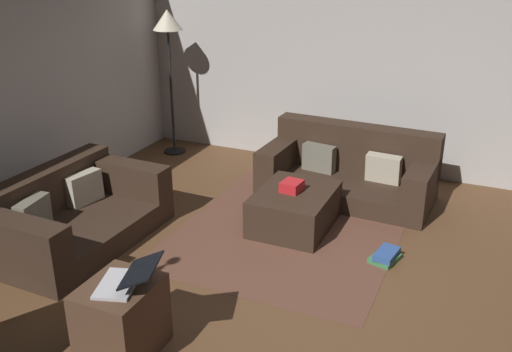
# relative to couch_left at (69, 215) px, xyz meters

# --- Properties ---
(ground_plane) EXTENTS (6.40, 6.40, 0.00)m
(ground_plane) POSITION_rel_couch_left_xyz_m (-0.20, -2.24, -0.25)
(ground_plane) COLOR brown
(corner_partition) EXTENTS (0.12, 6.40, 2.60)m
(corner_partition) POSITION_rel_couch_left_xyz_m (2.94, -2.24, 1.05)
(corner_partition) COLOR #B5B0AB
(corner_partition) RESTS_ON ground_plane
(couch_left) EXTENTS (1.65, 1.04, 0.63)m
(couch_left) POSITION_rel_couch_left_xyz_m (0.00, 0.00, 0.00)
(couch_left) COLOR #332319
(couch_left) RESTS_ON ground_plane
(couch_right) EXTENTS (0.94, 1.83, 0.73)m
(couch_right) POSITION_rel_couch_left_xyz_m (2.05, -2.06, 0.02)
(couch_right) COLOR #332319
(couch_right) RESTS_ON ground_plane
(ottoman) EXTENTS (0.87, 0.69, 0.37)m
(ottoman) POSITION_rel_couch_left_xyz_m (1.09, -1.79, -0.07)
(ottoman) COLOR #332319
(ottoman) RESTS_ON ground_plane
(gift_box) EXTENTS (0.22, 0.20, 0.10)m
(gift_box) POSITION_rel_couch_left_xyz_m (1.09, -1.75, 0.16)
(gift_box) COLOR red
(gift_box) RESTS_ON ottoman
(tv_remote) EXTENTS (0.05, 0.16, 0.02)m
(tv_remote) POSITION_rel_couch_left_xyz_m (1.13, -1.75, 0.12)
(tv_remote) COLOR black
(tv_remote) RESTS_ON ottoman
(side_table) EXTENTS (0.52, 0.44, 0.52)m
(side_table) POSITION_rel_couch_left_xyz_m (-1.09, -1.38, 0.01)
(side_table) COLOR #4C3323
(side_table) RESTS_ON ground_plane
(laptop) EXTENTS (0.45, 0.47, 0.18)m
(laptop) POSITION_rel_couch_left_xyz_m (-1.07, -1.44, 0.32)
(laptop) COLOR silver
(laptop) RESTS_ON side_table
(book_stack) EXTENTS (0.31, 0.26, 0.10)m
(book_stack) POSITION_rel_couch_left_xyz_m (0.79, -2.74, -0.21)
(book_stack) COLOR #387A47
(book_stack) RESTS_ON ground_plane
(corner_lamp) EXTENTS (0.36, 0.36, 1.81)m
(corner_lamp) POSITION_rel_couch_left_xyz_m (2.43, 0.38, 1.29)
(corner_lamp) COLOR black
(corner_lamp) RESTS_ON ground_plane
(area_rug) EXTENTS (2.60, 2.00, 0.01)m
(area_rug) POSITION_rel_couch_left_xyz_m (1.09, -1.79, -0.25)
(area_rug) COLOR brown
(area_rug) RESTS_ON ground_plane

